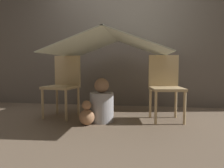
% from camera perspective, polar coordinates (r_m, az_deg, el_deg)
% --- Properties ---
extents(ground_plane, '(8.80, 8.80, 0.00)m').
position_cam_1_polar(ground_plane, '(3.08, -0.33, -9.65)').
color(ground_plane, '#7A6651').
extents(wall_back, '(7.00, 0.05, 2.50)m').
position_cam_1_polar(wall_back, '(4.21, 2.10, 11.41)').
color(wall_back, '#6B6056').
rests_on(wall_back, ground_plane).
extents(chair_left, '(0.50, 0.50, 0.92)m').
position_cam_1_polar(chair_left, '(3.38, -12.54, 0.35)').
color(chair_left, '#D1B27F').
rests_on(chair_left, ground_plane).
extents(chair_right, '(0.50, 0.50, 0.92)m').
position_cam_1_polar(chair_right, '(3.18, 13.77, 0.05)').
color(chair_right, '#D1B27F').
rests_on(chair_right, ground_plane).
extents(sheet_canopy, '(1.54, 1.56, 0.29)m').
position_cam_1_polar(sheet_canopy, '(3.12, 0.00, 10.27)').
color(sheet_canopy, silver).
extents(person_front, '(0.32, 0.32, 0.60)m').
position_cam_1_polar(person_front, '(3.01, -2.69, -5.17)').
color(person_front, '#B2B2B7').
rests_on(person_front, ground_plane).
extents(plush_toy, '(0.20, 0.20, 0.32)m').
position_cam_1_polar(plush_toy, '(2.88, -6.60, -8.06)').
color(plush_toy, tan).
rests_on(plush_toy, ground_plane).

